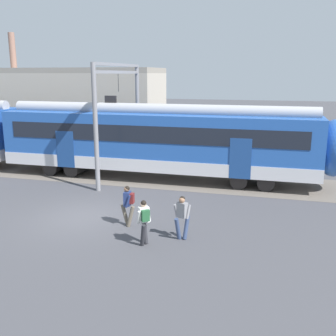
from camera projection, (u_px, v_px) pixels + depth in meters
ground_plane at (85, 217)px, 16.80m from camera, size 160.00×160.00×0.00m
pedestrian_navy at (128, 202)px, 15.58m from camera, size 0.66×0.54×1.67m
pedestrian_white at (144, 219)px, 13.81m from camera, size 0.51×0.70×1.67m
pedestrian_grey at (182, 215)px, 14.30m from camera, size 0.64×0.58×1.67m
catenary_gantry at (119, 103)px, 22.58m from camera, size 0.24×6.64×6.53m
background_building at (67, 109)px, 31.78m from camera, size 15.34×5.00×9.20m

